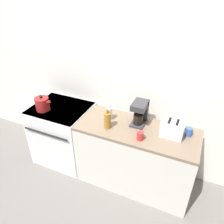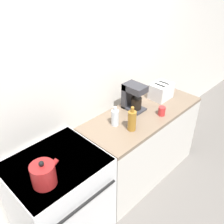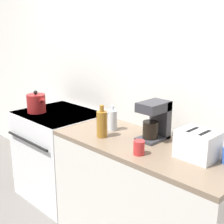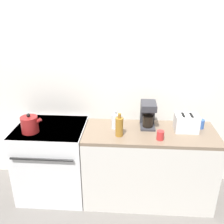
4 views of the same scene
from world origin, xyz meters
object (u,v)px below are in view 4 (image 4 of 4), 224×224
Objects in this scene: stove at (53,159)px; coffee_maker at (148,113)px; cup_red at (160,135)px; kettle at (30,124)px; cup_blue at (201,124)px; toaster at (186,123)px; bottle_amber at (119,127)px; bottle_clear at (115,121)px.

coffee_maker is at bearing 5.46° from stove.
stove is 1.32m from cup_red.
cup_red is at bearing -3.07° from kettle.
cup_blue is (1.86, 0.21, -0.04)m from kettle.
toaster is at bearing 36.71° from cup_red.
bottle_amber is (0.96, -0.02, 0.01)m from kettle.
coffee_maker reaches higher than cup_red.
kettle is 1.69m from toaster.
bottle_clear is (-0.05, 0.17, -0.02)m from bottle_amber.
bottle_clear reaches higher than toaster.
toaster is at bearing 0.62° from stove.
stove is at bearing -177.25° from cup_blue.
bottle_amber is 1.22× the size of bottle_clear.
cup_blue reaches higher than cup_red.
coffee_maker is (1.10, 0.10, 0.59)m from stove.
cup_red is (0.47, -0.23, -0.04)m from bottle_clear.
bottle_amber is (0.79, -0.15, 0.54)m from stove.
cup_red is (-0.30, -0.22, -0.04)m from toaster.
coffee_maker is 0.35m from cup_red.
bottle_amber reaches higher than cup_blue.
toaster is 2.43× the size of cup_blue.
bottle_amber reaches higher than kettle.
cup_red is (0.11, -0.31, -0.11)m from coffee_maker.
kettle is 0.79× the size of coffee_maker.
toaster is at bearing -12.18° from coffee_maker.
cup_red is (1.38, -0.07, -0.04)m from kettle.
toaster is at bearing 13.16° from bottle_amber.
kettle reaches higher than stove.
kettle is 2.24× the size of cup_blue.
stove is at bearing -179.38° from toaster.
cup_red is (1.21, -0.21, 0.48)m from stove.
stove is 3.53× the size of bottle_amber.
stove is 1.76m from cup_blue.
stove is at bearing 169.09° from bottle_amber.
cup_red is (0.42, -0.06, -0.06)m from bottle_amber.
kettle is (-0.17, -0.13, 0.52)m from stove.
kettle is 0.92m from bottle_clear.
kettle is 1.38m from cup_red.
toaster is at bearing 5.11° from kettle.
bottle_amber reaches higher than bottle_clear.
coffee_maker is 3.01× the size of cup_red.
kettle is 1.29m from coffee_maker.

